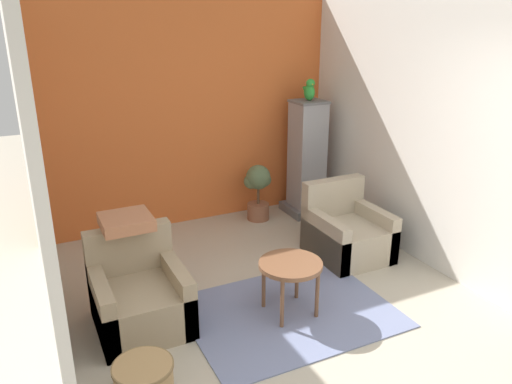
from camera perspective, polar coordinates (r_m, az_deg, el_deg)
The scene contains 12 objects.
wall_back_accent at distance 6.22m, azimuth -7.65°, elevation 8.90°, with size 3.80×0.06×2.79m.
wall_left at distance 4.10m, azimuth -24.21°, elevation 1.66°, with size 0.06×3.69×2.79m.
wall_right at distance 5.58m, azimuth 17.68°, elevation 6.89°, with size 0.06×3.69×2.79m.
area_rug at distance 4.64m, azimuth 3.83°, elevation -13.49°, with size 1.81×1.38×0.01m.
coffee_table at distance 4.42m, azimuth 3.96°, elevation -8.73°, with size 0.56×0.56×0.50m.
armchair_left at distance 4.46m, azimuth -13.16°, elevation -11.68°, with size 0.75×0.80×0.80m.
armchair_right at distance 5.60m, azimuth 10.30°, elevation -4.68°, with size 0.75×0.80×0.80m.
birdcage at distance 6.60m, azimuth 5.83°, elevation 3.53°, with size 0.53×0.53×1.51m.
parrot at distance 6.41m, azimuth 6.11°, elevation 11.48°, with size 0.13×0.23×0.28m.
potted_plant at distance 6.41m, azimuth 0.22°, elevation 0.48°, with size 0.35×0.31×0.73m.
wicker_basket at distance 3.70m, azimuth -12.65°, elevation -20.59°, with size 0.42×0.42×0.33m.
throw_pillow at distance 4.45m, azimuth -14.62°, elevation -3.28°, with size 0.43×0.43×0.10m.
Camera 1 is at (-1.91, -2.09, 2.54)m, focal length 35.00 mm.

